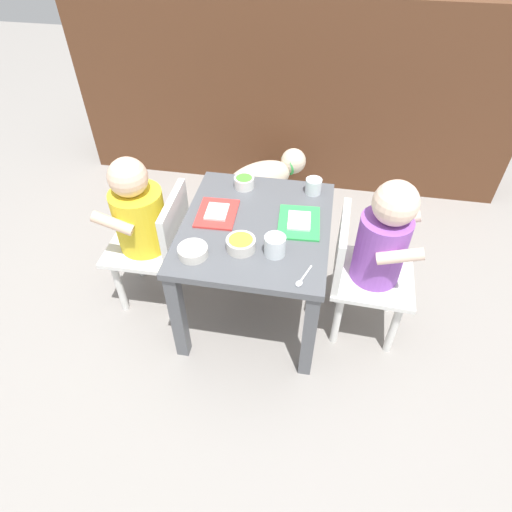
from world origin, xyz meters
TOP-DOWN VIEW (x-y plane):
  - ground_plane at (0.00, 0.00)m, footprint 7.00×7.00m
  - kitchen_cabinet_back at (0.00, 1.09)m, footprint 2.21×0.35m
  - dining_table at (0.00, 0.00)m, footprint 0.51×0.59m
  - seated_child_left at (-0.42, -0.01)m, footprint 0.29×0.29m
  - seated_child_right at (0.42, -0.02)m, footprint 0.29×0.29m
  - dog at (-0.07, 0.65)m, footprint 0.40×0.37m
  - food_tray_left at (-0.15, 0.03)m, footprint 0.14×0.18m
  - food_tray_right at (0.15, 0.03)m, footprint 0.15×0.19m
  - water_cup_left at (0.08, -0.14)m, footprint 0.07×0.07m
  - water_cup_right at (0.18, 0.22)m, footprint 0.06×0.06m
  - veggie_bowl_far at (-0.08, 0.21)m, footprint 0.08×0.08m
  - cereal_bowl_left_side at (-0.03, -0.13)m, footprint 0.10×0.10m
  - veggie_bowl_near at (-0.17, -0.19)m, footprint 0.10×0.10m
  - spoon_by_left_tray at (0.18, -0.23)m, footprint 0.05×0.10m

SIDE VIEW (x-z plane):
  - ground_plane at x=0.00m, z-range 0.00..0.00m
  - dog at x=-0.07m, z-range 0.05..0.35m
  - dining_table at x=0.00m, z-range 0.14..0.57m
  - seated_child_left at x=-0.42m, z-range 0.08..0.72m
  - seated_child_right at x=0.42m, z-range 0.08..0.75m
  - spoon_by_left_tray at x=0.18m, z-range 0.43..0.44m
  - food_tray_left at x=-0.15m, z-range 0.43..0.45m
  - food_tray_right at x=0.15m, z-range 0.43..0.45m
  - veggie_bowl_near at x=-0.17m, z-range 0.43..0.47m
  - cereal_bowl_left_side at x=-0.03m, z-range 0.43..0.47m
  - veggie_bowl_far at x=-0.08m, z-range 0.43..0.48m
  - water_cup_right at x=0.18m, z-range 0.43..0.49m
  - water_cup_left at x=0.08m, z-range 0.43..0.50m
  - kitchen_cabinet_back at x=0.00m, z-range 0.00..0.93m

